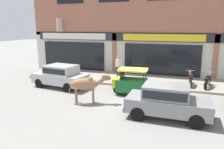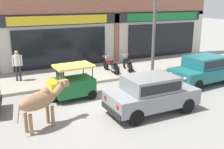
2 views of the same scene
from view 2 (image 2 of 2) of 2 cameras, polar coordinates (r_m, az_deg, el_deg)
ground_plane at (r=11.51m, az=-2.40°, el=-5.55°), size 90.00×90.00×0.00m
sidewalk at (r=15.13m, az=-8.71°, el=-0.15°), size 19.00×3.78×0.14m
cow at (r=9.04m, az=-15.26°, el=-5.43°), size 2.01×1.15×1.61m
car_1 at (r=10.16m, az=8.52°, el=-3.80°), size 3.62×1.63×1.46m
car_2 at (r=14.24m, az=19.30°, el=1.21°), size 3.71×1.87×1.46m
auto_rickshaw at (r=11.57m, az=-8.80°, el=-2.15°), size 2.02×1.26×1.52m
motorcycle_0 at (r=15.24m, az=-0.20°, el=1.94°), size 0.52×1.81×0.88m
motorcycle_1 at (r=15.60m, az=3.39°, el=2.24°), size 0.68×1.78×0.88m
pedestrian at (r=14.28m, az=-19.92°, el=2.49°), size 0.50×0.32×1.60m
utility_pole at (r=15.12m, az=9.24°, el=11.94°), size 0.18×0.18×6.14m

